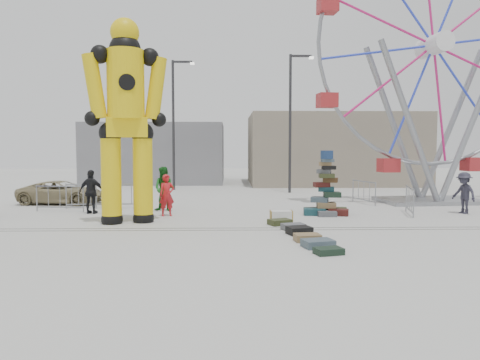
{
  "coord_description": "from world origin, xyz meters",
  "views": [
    {
      "loc": [
        -0.56,
        -14.21,
        2.65
      ],
      "look_at": [
        -0.18,
        1.58,
        1.55
      ],
      "focal_mm": 35.0,
      "sensor_mm": 36.0,
      "label": 1
    }
  ],
  "objects_px": {
    "barricade_wheel_front": "(410,201)",
    "pedestrian_red": "(167,195)",
    "crash_test_dummy": "(126,113)",
    "barricade_dummy_a": "(60,198)",
    "pedestrian_grey": "(464,193)",
    "barricade_wheel_back": "(364,192)",
    "lamp_post_left": "(175,118)",
    "steamer_trunk": "(281,216)",
    "pedestrian_green": "(164,189)",
    "barricade_dummy_c": "(120,196)",
    "parked_suv": "(62,192)",
    "barricade_dummy_b": "(90,196)",
    "suitcase_tower": "(326,197)",
    "lamp_post_right": "(292,116)",
    "pedestrian_black": "(91,192)",
    "ferris_wheel": "(433,66)"
  },
  "relations": [
    {
      "from": "barricade_wheel_front",
      "to": "pedestrian_grey",
      "type": "distance_m",
      "value": 2.28
    },
    {
      "from": "crash_test_dummy",
      "to": "barricade_wheel_back",
      "type": "distance_m",
      "value": 11.76
    },
    {
      "from": "lamp_post_left",
      "to": "pedestrian_grey",
      "type": "height_order",
      "value": "lamp_post_left"
    },
    {
      "from": "lamp_post_left",
      "to": "steamer_trunk",
      "type": "xyz_separation_m",
      "value": [
        5.23,
        -12.57,
        -4.3
      ]
    },
    {
      "from": "lamp_post_right",
      "to": "suitcase_tower",
      "type": "height_order",
      "value": "lamp_post_right"
    },
    {
      "from": "suitcase_tower",
      "to": "barricade_dummy_c",
      "type": "relative_size",
      "value": 1.26
    },
    {
      "from": "pedestrian_black",
      "to": "parked_suv",
      "type": "distance_m",
      "value": 4.09
    },
    {
      "from": "lamp_post_right",
      "to": "pedestrian_black",
      "type": "distance_m",
      "value": 13.0
    },
    {
      "from": "steamer_trunk",
      "to": "pedestrian_grey",
      "type": "xyz_separation_m",
      "value": [
        7.52,
        1.74,
        0.65
      ]
    },
    {
      "from": "barricade_dummy_b",
      "to": "barricade_dummy_c",
      "type": "height_order",
      "value": "same"
    },
    {
      "from": "barricade_wheel_front",
      "to": "pedestrian_red",
      "type": "height_order",
      "value": "pedestrian_red"
    },
    {
      "from": "barricade_dummy_b",
      "to": "crash_test_dummy",
      "type": "bearing_deg",
      "value": -71.41
    },
    {
      "from": "pedestrian_green",
      "to": "pedestrian_grey",
      "type": "distance_m",
      "value": 12.14
    },
    {
      "from": "suitcase_tower",
      "to": "lamp_post_right",
      "type": "bearing_deg",
      "value": 99.19
    },
    {
      "from": "barricade_dummy_c",
      "to": "pedestrian_red",
      "type": "bearing_deg",
      "value": -51.1
    },
    {
      "from": "barricade_dummy_b",
      "to": "pedestrian_grey",
      "type": "relative_size",
      "value": 1.2
    },
    {
      "from": "barricade_wheel_front",
      "to": "barricade_wheel_back",
      "type": "xyz_separation_m",
      "value": [
        -0.79,
        3.58,
        0.0
      ]
    },
    {
      "from": "barricade_dummy_c",
      "to": "barricade_wheel_front",
      "type": "bearing_deg",
      "value": -16.5
    },
    {
      "from": "lamp_post_right",
      "to": "suitcase_tower",
      "type": "bearing_deg",
      "value": -88.85
    },
    {
      "from": "crash_test_dummy",
      "to": "pedestrian_red",
      "type": "distance_m",
      "value": 3.64
    },
    {
      "from": "pedestrian_green",
      "to": "parked_suv",
      "type": "height_order",
      "value": "pedestrian_green"
    },
    {
      "from": "lamp_post_left",
      "to": "barricade_dummy_c",
      "type": "distance_m",
      "value": 9.77
    },
    {
      "from": "suitcase_tower",
      "to": "pedestrian_grey",
      "type": "distance_m",
      "value": 5.57
    },
    {
      "from": "barricade_dummy_a",
      "to": "barricade_wheel_front",
      "type": "height_order",
      "value": "same"
    },
    {
      "from": "lamp_post_left",
      "to": "ferris_wheel",
      "type": "relative_size",
      "value": 0.61
    },
    {
      "from": "barricade_wheel_back",
      "to": "pedestrian_red",
      "type": "relative_size",
      "value": 1.24
    },
    {
      "from": "barricade_dummy_c",
      "to": "parked_suv",
      "type": "bearing_deg",
      "value": 145.85
    },
    {
      "from": "lamp_post_left",
      "to": "pedestrian_red",
      "type": "distance_m",
      "value": 11.82
    },
    {
      "from": "barricade_wheel_front",
      "to": "barricade_dummy_a",
      "type": "bearing_deg",
      "value": 98.73
    },
    {
      "from": "pedestrian_red",
      "to": "parked_suv",
      "type": "xyz_separation_m",
      "value": [
        -5.46,
        4.01,
        -0.27
      ]
    },
    {
      "from": "barricade_wheel_front",
      "to": "pedestrian_green",
      "type": "height_order",
      "value": "pedestrian_green"
    },
    {
      "from": "suitcase_tower",
      "to": "barricade_dummy_c",
      "type": "distance_m",
      "value": 8.85
    },
    {
      "from": "lamp_post_right",
      "to": "pedestrian_red",
      "type": "height_order",
      "value": "lamp_post_right"
    },
    {
      "from": "barricade_dummy_c",
      "to": "barricade_wheel_back",
      "type": "distance_m",
      "value": 11.21
    },
    {
      "from": "suitcase_tower",
      "to": "ferris_wheel",
      "type": "xyz_separation_m",
      "value": [
        5.82,
        3.88,
        5.78
      ]
    },
    {
      "from": "barricade_wheel_front",
      "to": "barricade_wheel_back",
      "type": "distance_m",
      "value": 3.67
    },
    {
      "from": "lamp_post_left",
      "to": "steamer_trunk",
      "type": "relative_size",
      "value": 10.01
    },
    {
      "from": "crash_test_dummy",
      "to": "pedestrian_grey",
      "type": "relative_size",
      "value": 4.38
    },
    {
      "from": "barricade_dummy_c",
      "to": "pedestrian_red",
      "type": "distance_m",
      "value": 3.35
    },
    {
      "from": "crash_test_dummy",
      "to": "barricade_dummy_a",
      "type": "relative_size",
      "value": 3.65
    },
    {
      "from": "barricade_dummy_c",
      "to": "pedestrian_red",
      "type": "relative_size",
      "value": 1.24
    },
    {
      "from": "pedestrian_black",
      "to": "parked_suv",
      "type": "bearing_deg",
      "value": -44.99
    },
    {
      "from": "barricade_dummy_a",
      "to": "pedestrian_red",
      "type": "height_order",
      "value": "pedestrian_red"
    },
    {
      "from": "barricade_dummy_b",
      "to": "steamer_trunk",
      "type": "bearing_deg",
      "value": -38.59
    },
    {
      "from": "lamp_post_left",
      "to": "pedestrian_red",
      "type": "xyz_separation_m",
      "value": [
        0.95,
        -11.2,
        -3.67
      ]
    },
    {
      "from": "pedestrian_green",
      "to": "steamer_trunk",
      "type": "bearing_deg",
      "value": -17.17
    },
    {
      "from": "crash_test_dummy",
      "to": "barricade_dummy_a",
      "type": "xyz_separation_m",
      "value": [
        -3.44,
        3.01,
        -3.29
      ]
    },
    {
      "from": "barricade_dummy_a",
      "to": "parked_suv",
      "type": "relative_size",
      "value": 0.51
    },
    {
      "from": "pedestrian_grey",
      "to": "steamer_trunk",
      "type": "bearing_deg",
      "value": -97.96
    },
    {
      "from": "barricade_dummy_a",
      "to": "pedestrian_grey",
      "type": "relative_size",
      "value": 1.2
    }
  ]
}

